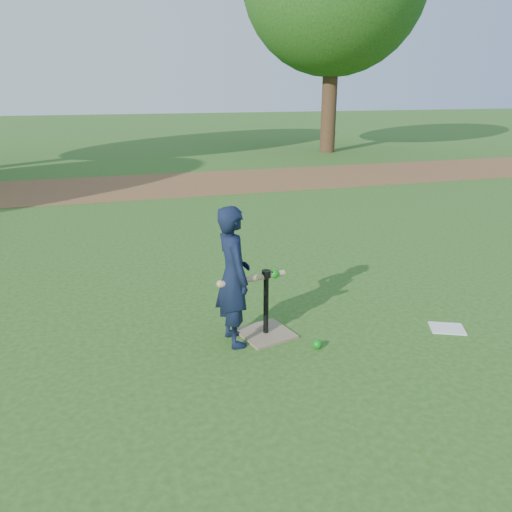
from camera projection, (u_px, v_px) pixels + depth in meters
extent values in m
plane|color=#285116|center=(227.00, 337.00, 4.45)|extent=(80.00, 80.00, 0.00)
cube|color=brown|center=(147.00, 186.00, 11.24)|extent=(24.00, 3.00, 0.01)
imported|color=black|center=(233.00, 277.00, 4.18)|extent=(0.32, 0.46, 1.21)
sphere|color=#0B7F13|center=(317.00, 344.00, 4.24)|extent=(0.08, 0.08, 0.08)
cube|color=silver|center=(447.00, 328.00, 4.59)|extent=(0.37, 0.33, 0.01)
cube|color=#816E52|center=(266.00, 333.00, 4.48)|extent=(0.52, 0.52, 0.02)
cylinder|color=black|center=(266.00, 304.00, 4.39)|extent=(0.05, 0.05, 0.55)
cylinder|color=black|center=(266.00, 274.00, 4.30)|extent=(0.08, 0.08, 0.06)
cylinder|color=tan|center=(254.00, 278.00, 4.25)|extent=(0.60, 0.16, 0.05)
sphere|color=tan|center=(220.00, 284.00, 4.14)|extent=(0.06, 0.06, 0.06)
sphere|color=#0B7F13|center=(275.00, 274.00, 4.34)|extent=(0.08, 0.08, 0.08)
cylinder|color=#382316|center=(329.00, 100.00, 16.57)|extent=(0.50, 0.50, 3.42)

